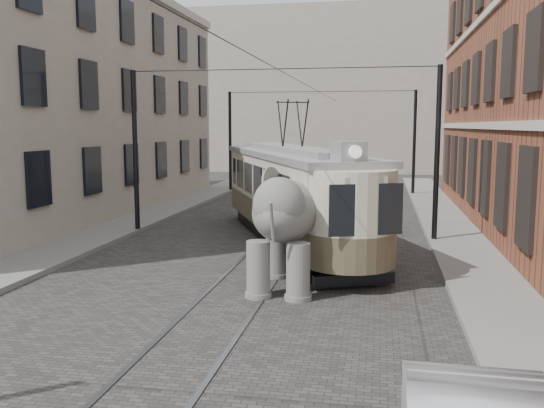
# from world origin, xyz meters

# --- Properties ---
(ground) EXTENTS (120.00, 120.00, 0.00)m
(ground) POSITION_xyz_m (0.00, 0.00, 0.00)
(ground) COLOR #3F3D3A
(tram_rails) EXTENTS (1.54, 80.00, 0.02)m
(tram_rails) POSITION_xyz_m (0.00, 0.00, 0.01)
(tram_rails) COLOR slate
(tram_rails) RESTS_ON ground
(sidewalk_right) EXTENTS (2.00, 60.00, 0.15)m
(sidewalk_right) POSITION_xyz_m (6.00, 0.00, 0.07)
(sidewalk_right) COLOR slate
(sidewalk_right) RESTS_ON ground
(sidewalk_left) EXTENTS (2.00, 60.00, 0.15)m
(sidewalk_left) POSITION_xyz_m (-6.50, 0.00, 0.07)
(sidewalk_left) COLOR slate
(sidewalk_left) RESTS_ON ground
(stucco_building) EXTENTS (7.00, 24.00, 10.00)m
(stucco_building) POSITION_xyz_m (-11.00, 10.00, 5.00)
(stucco_building) COLOR gray
(stucco_building) RESTS_ON ground
(distant_block) EXTENTS (28.00, 10.00, 14.00)m
(distant_block) POSITION_xyz_m (0.00, 40.00, 7.00)
(distant_block) COLOR gray
(distant_block) RESTS_ON ground
(catenary) EXTENTS (11.00, 30.20, 6.00)m
(catenary) POSITION_xyz_m (-0.20, 5.00, 3.00)
(catenary) COLOR black
(catenary) RESTS_ON ground
(tram) EXTENTS (7.12, 12.14, 4.82)m
(tram) POSITION_xyz_m (0.40, 5.17, 2.41)
(tram) COLOR #C0B89B
(tram) RESTS_ON ground
(elephant) EXTENTS (2.91, 4.98, 2.97)m
(elephant) POSITION_xyz_m (1.10, -0.47, 1.48)
(elephant) COLOR slate
(elephant) RESTS_ON ground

